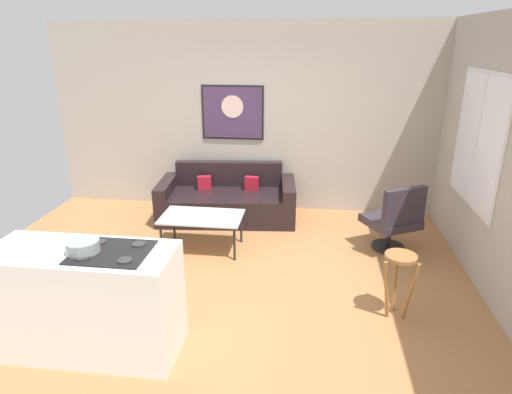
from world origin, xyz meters
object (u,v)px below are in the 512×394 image
(couch, at_px, (228,201))
(armchair, at_px, (395,219))
(mixing_bowl, at_px, (83,247))
(wall_painting, at_px, (233,112))
(coffee_table, at_px, (202,219))
(bar_stool, at_px, (399,270))

(couch, height_order, armchair, armchair)
(mixing_bowl, xyz_separation_m, wall_painting, (0.56, 3.59, 0.50))
(couch, bearing_deg, mixing_bowl, -100.00)
(coffee_table, bearing_deg, mixing_bowl, -102.02)
(coffee_table, bearing_deg, couch, 83.87)
(armchair, relative_size, mixing_bowl, 3.36)
(armchair, distance_m, bar_stool, 1.43)
(coffee_table, distance_m, bar_stool, 2.47)
(coffee_table, distance_m, armchair, 2.39)
(mixing_bowl, bearing_deg, armchair, 39.02)
(armchair, bearing_deg, couch, 160.01)
(wall_painting, bearing_deg, mixing_bowl, -98.80)
(mixing_bowl, height_order, wall_painting, wall_painting)
(armchair, xyz_separation_m, mixing_bowl, (-2.81, -2.27, 0.56))
(wall_painting, bearing_deg, coffee_table, -94.56)
(couch, height_order, mixing_bowl, mixing_bowl)
(armchair, distance_m, mixing_bowl, 3.66)
(couch, height_order, bar_stool, couch)
(couch, xyz_separation_m, bar_stool, (2.07, -2.23, 0.22))
(bar_stool, xyz_separation_m, wall_painting, (-2.06, 2.73, 1.00))
(coffee_table, distance_m, wall_painting, 1.91)
(couch, bearing_deg, coffee_table, -96.13)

